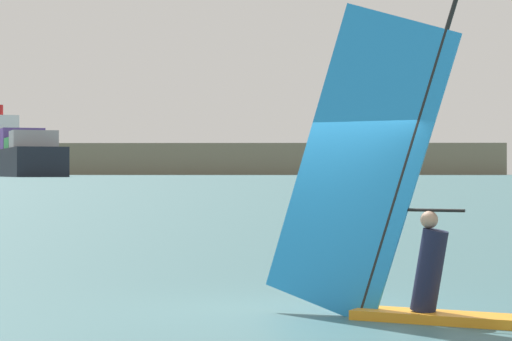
# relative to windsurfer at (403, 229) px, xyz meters

# --- Properties ---
(ground_plane) EXTENTS (4000.00, 4000.00, 0.00)m
(ground_plane) POSITION_rel_windsurfer_xyz_m (-1.11, 0.86, -1.14)
(ground_plane) COLOR #386066
(windsurfer) EXTENTS (3.40, 2.47, 4.44)m
(windsurfer) POSITION_rel_windsurfer_xyz_m (0.00, 0.00, 0.00)
(windsurfer) COLOR orange
(windsurfer) RESTS_ON ground_plane
(cargo_ship) EXTENTS (62.47, 193.40, 40.90)m
(cargo_ship) POSITION_rel_windsurfer_xyz_m (-55.40, 546.20, 8.75)
(cargo_ship) COLOR black
(cargo_ship) RESTS_ON ground_plane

